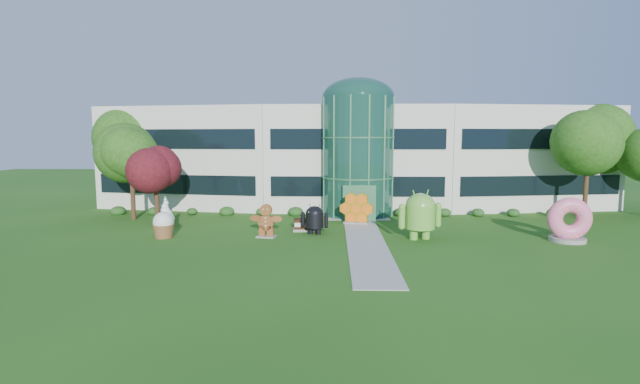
# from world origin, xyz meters

# --- Properties ---
(ground) EXTENTS (140.00, 140.00, 0.00)m
(ground) POSITION_xyz_m (0.00, 0.00, 0.00)
(ground) COLOR #215114
(ground) RESTS_ON ground
(building) EXTENTS (46.00, 15.00, 9.30)m
(building) POSITION_xyz_m (0.00, 18.00, 4.65)
(building) COLOR beige
(building) RESTS_ON ground
(atrium) EXTENTS (6.00, 6.00, 9.80)m
(atrium) POSITION_xyz_m (0.00, 12.00, 4.90)
(atrium) COLOR #194738
(atrium) RESTS_ON ground
(walkway) EXTENTS (2.40, 20.00, 0.04)m
(walkway) POSITION_xyz_m (0.00, 2.00, 0.02)
(walkway) COLOR #9E9E93
(walkway) RESTS_ON ground
(tree_red) EXTENTS (4.00, 4.00, 6.00)m
(tree_red) POSITION_xyz_m (-15.50, 7.50, 3.00)
(tree_red) COLOR #3F0C14
(tree_red) RESTS_ON ground
(trees_backdrop) EXTENTS (52.00, 8.00, 8.40)m
(trees_backdrop) POSITION_xyz_m (0.00, 13.00, 4.20)
(trees_backdrop) COLOR #1C4812
(trees_backdrop) RESTS_ON ground
(android_green) EXTENTS (3.54, 2.86, 3.49)m
(android_green) POSITION_xyz_m (3.52, 2.28, 1.74)
(android_green) COLOR #66B339
(android_green) RESTS_ON ground
(android_black) EXTENTS (2.24, 1.76, 2.25)m
(android_black) POSITION_xyz_m (-3.30, 3.68, 1.12)
(android_black) COLOR black
(android_black) RESTS_ON ground
(donut) EXTENTS (2.83, 1.57, 2.82)m
(donut) POSITION_xyz_m (12.70, 1.92, 1.41)
(donut) COLOR #EC5990
(donut) RESTS_ON ground
(gingerbread) EXTENTS (2.52, 1.32, 2.21)m
(gingerbread) POSITION_xyz_m (-6.41, 2.58, 1.11)
(gingerbread) COLOR brown
(gingerbread) RESTS_ON ground
(ice_cream_sandwich) EXTENTS (2.02, 1.19, 0.86)m
(ice_cream_sandwich) POSITION_xyz_m (-3.91, 4.78, 0.43)
(ice_cream_sandwich) COLOR black
(ice_cream_sandwich) RESTS_ON ground
(honeycomb) EXTENTS (2.87, 1.62, 2.13)m
(honeycomb) POSITION_xyz_m (-0.28, 7.60, 1.07)
(honeycomb) COLOR orange
(honeycomb) RESTS_ON ground
(froyo) EXTENTS (1.72, 1.72, 2.27)m
(froyo) POSITION_xyz_m (-14.11, 5.52, 1.13)
(froyo) COLOR white
(froyo) RESTS_ON ground
(cupcake) EXTENTS (1.54, 1.54, 1.71)m
(cupcake) POSITION_xyz_m (-13.07, 2.22, 0.86)
(cupcake) COLOR white
(cupcake) RESTS_ON ground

